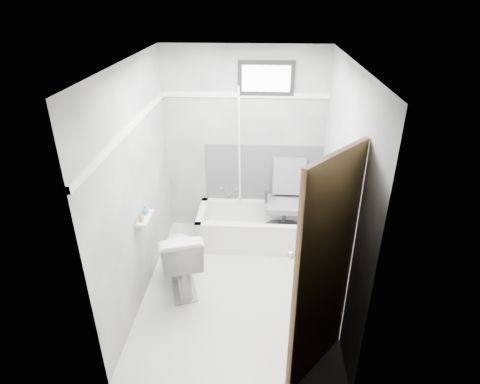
# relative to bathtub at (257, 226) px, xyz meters

# --- Properties ---
(floor) EXTENTS (2.60, 2.60, 0.00)m
(floor) POSITION_rel_bathtub_xyz_m (-0.18, -0.93, -0.21)
(floor) COLOR silver
(floor) RESTS_ON ground
(ceiling) EXTENTS (2.60, 2.60, 0.00)m
(ceiling) POSITION_rel_bathtub_xyz_m (-0.18, -0.93, 2.19)
(ceiling) COLOR silver
(ceiling) RESTS_ON floor
(wall_back) EXTENTS (2.00, 0.02, 2.40)m
(wall_back) POSITION_rel_bathtub_xyz_m (-0.18, 0.37, 0.99)
(wall_back) COLOR slate
(wall_back) RESTS_ON floor
(wall_front) EXTENTS (2.00, 0.02, 2.40)m
(wall_front) POSITION_rel_bathtub_xyz_m (-0.18, -2.23, 0.99)
(wall_front) COLOR slate
(wall_front) RESTS_ON floor
(wall_left) EXTENTS (0.02, 2.60, 2.40)m
(wall_left) POSITION_rel_bathtub_xyz_m (-1.18, -0.93, 0.99)
(wall_left) COLOR slate
(wall_left) RESTS_ON floor
(wall_right) EXTENTS (0.02, 2.60, 2.40)m
(wall_right) POSITION_rel_bathtub_xyz_m (0.82, -0.93, 0.99)
(wall_right) COLOR slate
(wall_right) RESTS_ON floor
(bathtub) EXTENTS (1.50, 0.70, 0.42)m
(bathtub) POSITION_rel_bathtub_xyz_m (0.00, 0.00, 0.00)
(bathtub) COLOR white
(bathtub) RESTS_ON floor
(office_chair) EXTENTS (0.55, 0.55, 0.94)m
(office_chair) POSITION_rel_bathtub_xyz_m (0.35, 0.05, 0.38)
(office_chair) COLOR slate
(office_chair) RESTS_ON bathtub
(toilet) EXTENTS (0.65, 0.87, 0.76)m
(toilet) POSITION_rel_bathtub_xyz_m (-0.80, -0.94, 0.17)
(toilet) COLOR silver
(toilet) RESTS_ON floor
(door) EXTENTS (0.78, 0.78, 2.00)m
(door) POSITION_rel_bathtub_xyz_m (0.80, -2.21, 0.79)
(door) COLOR #53311F
(door) RESTS_ON floor
(window) EXTENTS (0.66, 0.04, 0.40)m
(window) POSITION_rel_bathtub_xyz_m (0.07, 0.36, 1.81)
(window) COLOR black
(window) RESTS_ON wall_back
(backerboard) EXTENTS (1.50, 0.02, 0.78)m
(backerboard) POSITION_rel_bathtub_xyz_m (0.07, 0.36, 0.59)
(backerboard) COLOR #4C4C4F
(backerboard) RESTS_ON wall_back
(trim_back) EXTENTS (2.00, 0.02, 0.06)m
(trim_back) POSITION_rel_bathtub_xyz_m (-0.18, 0.36, 1.61)
(trim_back) COLOR white
(trim_back) RESTS_ON wall_back
(trim_left) EXTENTS (0.02, 2.60, 0.06)m
(trim_left) POSITION_rel_bathtub_xyz_m (-1.17, -0.93, 1.61)
(trim_left) COLOR white
(trim_left) RESTS_ON wall_left
(pole) EXTENTS (0.02, 0.40, 1.92)m
(pole) POSITION_rel_bathtub_xyz_m (-0.23, 0.13, 0.84)
(pole) COLOR white
(pole) RESTS_ON bathtub
(shelf) EXTENTS (0.10, 0.32, 0.02)m
(shelf) POSITION_rel_bathtub_xyz_m (-1.11, -1.01, 0.69)
(shelf) COLOR silver
(shelf) RESTS_ON wall_left
(soap_bottle_a) EXTENTS (0.05, 0.05, 0.09)m
(soap_bottle_a) POSITION_rel_bathtub_xyz_m (-1.12, -1.09, 0.76)
(soap_bottle_a) COLOR tan
(soap_bottle_a) RESTS_ON shelf
(soap_bottle_b) EXTENTS (0.09, 0.09, 0.09)m
(soap_bottle_b) POSITION_rel_bathtub_xyz_m (-1.12, -0.95, 0.75)
(soap_bottle_b) COLOR slate
(soap_bottle_b) RESTS_ON shelf
(faucet) EXTENTS (0.26, 0.10, 0.16)m
(faucet) POSITION_rel_bathtub_xyz_m (-0.38, 0.34, 0.34)
(faucet) COLOR silver
(faucet) RESTS_ON wall_back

